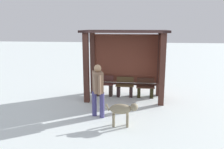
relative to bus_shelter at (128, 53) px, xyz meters
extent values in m
plane|color=white|center=(-0.10, -0.20, -1.69)|extent=(60.00, 60.00, 0.00)
cube|color=#452720|center=(-1.40, -0.76, -0.47)|extent=(0.18, 0.18, 2.44)
cube|color=#452720|center=(1.19, -0.76, -0.47)|extent=(0.18, 0.18, 2.44)
cube|color=#452720|center=(-1.40, 0.36, -0.47)|extent=(0.18, 0.18, 2.44)
cube|color=#452720|center=(1.19, 0.36, -0.47)|extent=(0.18, 0.18, 2.44)
cube|color=black|center=(-0.10, -0.20, 0.79)|extent=(3.00, 1.52, 0.08)
cube|color=brown|center=(-0.10, 0.36, -0.27)|extent=(2.42, 0.08, 1.87)
cube|color=#452720|center=(-0.10, 0.34, -1.26)|extent=(2.42, 0.06, 0.08)
cube|color=brown|center=(1.19, 0.00, -0.27)|extent=(0.08, 0.61, 1.87)
cube|color=#4F2A26|center=(-0.89, 0.06, -1.22)|extent=(0.68, 0.36, 0.04)
cube|color=#4F2A26|center=(-0.89, 0.22, -1.02)|extent=(0.65, 0.04, 0.20)
cube|color=#2C201B|center=(-0.65, 0.06, -1.46)|extent=(0.12, 0.31, 0.45)
cube|color=#2C201B|center=(-1.13, 0.06, -1.46)|extent=(0.12, 0.31, 0.45)
cube|color=brown|center=(-0.10, 0.06, -1.25)|extent=(0.68, 0.39, 0.03)
cube|color=brown|center=(-0.10, 0.24, -1.06)|extent=(0.65, 0.04, 0.20)
cube|color=black|center=(0.14, 0.06, -1.48)|extent=(0.12, 0.33, 0.42)
cube|color=black|center=(-0.35, 0.06, -1.48)|extent=(0.12, 0.33, 0.42)
cube|color=#45291F|center=(0.68, 0.06, -1.28)|extent=(0.68, 0.39, 0.04)
cube|color=#45291F|center=(0.68, 0.24, -1.08)|extent=(0.65, 0.04, 0.20)
cube|color=black|center=(0.92, 0.06, -1.50)|extent=(0.12, 0.33, 0.38)
cube|color=black|center=(0.44, 0.06, -1.50)|extent=(0.12, 0.33, 0.38)
cube|color=#8D6D55|center=(-0.75, -2.03, -0.62)|extent=(0.39, 0.49, 0.61)
sphere|color=tan|center=(-0.75, -2.03, -0.21)|extent=(0.21, 0.21, 0.21)
cylinder|color=#44417E|center=(-0.63, -2.08, -1.31)|extent=(0.18, 0.18, 0.77)
cylinder|color=#44417E|center=(-0.88, -1.97, -1.31)|extent=(0.18, 0.18, 0.77)
cylinder|color=#8D6D55|center=(-0.66, -2.28, -0.65)|extent=(0.12, 0.12, 0.55)
cylinder|color=#8D6D55|center=(-0.84, -1.78, -0.65)|extent=(0.12, 0.12, 0.55)
ellipsoid|color=gray|center=(-0.04, -2.60, -1.20)|extent=(0.60, 0.30, 0.28)
sphere|color=gray|center=(0.32, -2.57, -1.15)|extent=(0.21, 0.21, 0.21)
cylinder|color=gray|center=(-0.39, -2.62, -1.16)|extent=(0.12, 0.06, 0.20)
cylinder|color=gray|center=(0.15, -2.66, -1.52)|extent=(0.07, 0.07, 0.35)
cylinder|color=gray|center=(0.14, -2.51, -1.52)|extent=(0.07, 0.07, 0.35)
cylinder|color=gray|center=(-0.22, -2.69, -1.52)|extent=(0.07, 0.07, 0.35)
cylinder|color=gray|center=(-0.23, -2.53, -1.52)|extent=(0.07, 0.07, 0.35)
camera|label=1|loc=(0.44, -8.26, 0.96)|focal=36.00mm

